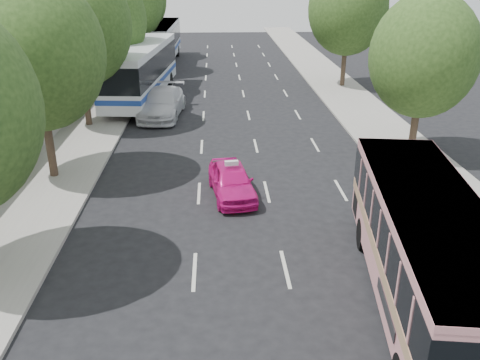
{
  "coord_description": "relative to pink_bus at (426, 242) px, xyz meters",
  "views": [
    {
      "loc": [
        -1.14,
        -15.71,
        8.94
      ],
      "look_at": [
        -0.27,
        1.57,
        1.6
      ],
      "focal_mm": 38.0,
      "sensor_mm": 36.0,
      "label": 1
    }
  ],
  "objects": [
    {
      "name": "low_wall",
      "position": [
        -14.8,
        24.0,
        -1.14
      ],
      "size": [
        0.3,
        90.0,
        1.5
      ],
      "primitive_type": "cube",
      "color": "#9E998E",
      "rests_on": "sidewalk_left"
    },
    {
      "name": "tree_left_d",
      "position": [
        -13.02,
        25.94,
        3.6
      ],
      "size": [
        5.52,
        5.52,
        8.6
      ],
      "color": "#38281E",
      "rests_on": "ground"
    },
    {
      "name": "pink_taxi",
      "position": [
        -5.01,
        7.67,
        -1.35
      ],
      "size": [
        2.18,
        4.24,
        1.38
      ],
      "primitive_type": "imported",
      "rotation": [
        0.0,
        0.0,
        0.14
      ],
      "color": "#D5127B",
      "rests_on": "ground"
    },
    {
      "name": "taxi_roof_sign",
      "position": [
        -5.01,
        7.67,
        -0.57
      ],
      "size": [
        0.57,
        0.25,
        0.18
      ],
      "primitive_type": "cube",
      "rotation": [
        0.0,
        0.0,
        0.14
      ],
      "color": "silver",
      "rests_on": "pink_taxi"
    },
    {
      "name": "pink_bus",
      "position": [
        0.0,
        0.0,
        0.0
      ],
      "size": [
        3.98,
        10.52,
        3.27
      ],
      "rotation": [
        0.0,
        0.0,
        -0.14
      ],
      "color": "#CE8589",
      "rests_on": "ground"
    },
    {
      "name": "ground",
      "position": [
        -4.5,
        4.0,
        -2.04
      ],
      "size": [
        120.0,
        120.0,
        0.0
      ],
      "primitive_type": "plane",
      "color": "black",
      "rests_on": "ground"
    },
    {
      "name": "sidewalk_left",
      "position": [
        -13.0,
        24.0,
        -1.96
      ],
      "size": [
        4.0,
        90.0,
        0.15
      ],
      "primitive_type": "cube",
      "color": "#9E998E",
      "rests_on": "ground"
    },
    {
      "name": "white_pickup",
      "position": [
        -9.0,
        20.05,
        -1.17
      ],
      "size": [
        2.96,
        6.15,
        1.73
      ],
      "primitive_type": "imported",
      "rotation": [
        0.0,
        0.0,
        -0.09
      ],
      "color": "silver",
      "rests_on": "ground"
    },
    {
      "name": "tour_coach_rear",
      "position": [
        -10.8,
        39.3,
        0.22
      ],
      "size": [
        3.02,
        12.6,
        3.75
      ],
      "rotation": [
        0.0,
        0.0,
        -0.03
      ],
      "color": "silver",
      "rests_on": "ground"
    },
    {
      "name": "tree_left_b",
      "position": [
        -12.92,
        9.94,
        3.78
      ],
      "size": [
        5.7,
        5.7,
        8.88
      ],
      "color": "#38281E",
      "rests_on": "ground"
    },
    {
      "name": "tour_coach_front",
      "position": [
        -10.8,
        24.44,
        0.3
      ],
      "size": [
        3.98,
        13.16,
        3.88
      ],
      "rotation": [
        0.0,
        0.0,
        -0.09
      ],
      "color": "silver",
      "rests_on": "ground"
    },
    {
      "name": "tree_right_far",
      "position": [
        4.58,
        27.94,
        4.09
      ],
      "size": [
        6.0,
        6.0,
        9.35
      ],
      "color": "#38281E",
      "rests_on": "ground"
    },
    {
      "name": "sidewalk_right",
      "position": [
        4.0,
        24.0,
        -1.98
      ],
      "size": [
        4.0,
        90.0,
        0.12
      ],
      "primitive_type": "cube",
      "color": "#9E998E",
      "rests_on": "ground"
    },
    {
      "name": "tree_left_c",
      "position": [
        -13.12,
        17.94,
        4.09
      ],
      "size": [
        6.0,
        6.0,
        9.35
      ],
      "color": "#38281E",
      "rests_on": "ground"
    },
    {
      "name": "tree_right_near",
      "position": [
        4.28,
        11.94,
        3.17
      ],
      "size": [
        5.1,
        5.1,
        7.95
      ],
      "color": "#38281E",
      "rests_on": "ground"
    }
  ]
}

